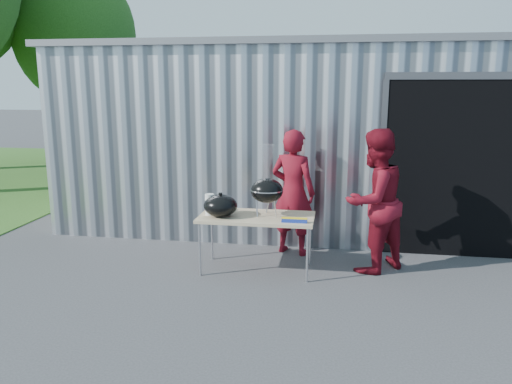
% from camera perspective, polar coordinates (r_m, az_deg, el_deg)
% --- Properties ---
extents(ground, '(80.00, 80.00, 0.00)m').
position_cam_1_polar(ground, '(6.25, -4.66, -10.75)').
color(ground, '#3B3B3D').
extents(building, '(8.20, 6.20, 3.10)m').
position_cam_1_polar(building, '(10.22, 6.49, 7.09)').
color(building, silver).
rests_on(building, ground).
extents(tree_far, '(3.61, 3.61, 5.98)m').
position_cam_1_polar(tree_far, '(16.66, -19.98, 16.50)').
color(tree_far, '#442D19').
rests_on(tree_far, ground).
extents(folding_table, '(1.50, 0.75, 0.75)m').
position_cam_1_polar(folding_table, '(6.55, 0.07, -3.07)').
color(folding_table, tan).
rests_on(folding_table, ground).
extents(kettle_grill, '(0.43, 0.43, 0.93)m').
position_cam_1_polar(kettle_grill, '(6.45, 1.25, 0.90)').
color(kettle_grill, black).
rests_on(kettle_grill, folding_table).
extents(grill_lid, '(0.44, 0.44, 0.32)m').
position_cam_1_polar(grill_lid, '(6.49, -4.07, -1.56)').
color(grill_lid, black).
rests_on(grill_lid, folding_table).
extents(paper_towels, '(0.12, 0.12, 0.28)m').
position_cam_1_polar(paper_towels, '(6.58, -5.31, -1.43)').
color(paper_towels, white).
rests_on(paper_towels, folding_table).
extents(white_tub, '(0.20, 0.15, 0.10)m').
position_cam_1_polar(white_tub, '(6.80, -4.26, -1.74)').
color(white_tub, white).
rests_on(white_tub, folding_table).
extents(foil_box, '(0.32, 0.06, 0.06)m').
position_cam_1_polar(foil_box, '(6.23, 4.41, -3.23)').
color(foil_box, navy).
rests_on(foil_box, folding_table).
extents(person_cook, '(0.77, 0.62, 1.82)m').
position_cam_1_polar(person_cook, '(7.21, 4.25, -0.04)').
color(person_cook, maroon).
rests_on(person_cook, ground).
extents(person_bystander, '(1.16, 1.15, 1.89)m').
position_cam_1_polar(person_bystander, '(6.68, 13.34, -1.02)').
color(person_bystander, maroon).
rests_on(person_bystander, ground).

